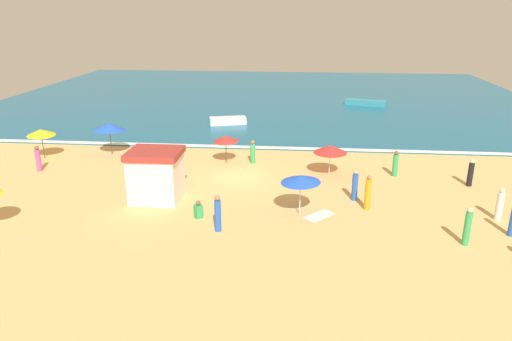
{
  "coord_description": "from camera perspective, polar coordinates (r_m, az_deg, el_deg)",
  "views": [
    {
      "loc": [
        3.8,
        -27.41,
        10.02
      ],
      "look_at": [
        1.27,
        -0.99,
        0.8
      ],
      "focal_mm": 33.04,
      "sensor_mm": 36.0,
      "label": 1
    }
  ],
  "objects": [
    {
      "name": "beach_umbrella_5",
      "position": [
        34.98,
        -17.34,
        5.06
      ],
      "size": [
        3.15,
        3.14,
        2.32
      ],
      "color": "#4C3823",
      "rests_on": "ground_plane"
    },
    {
      "name": "beachgoer_11",
      "position": [
        23.83,
        -6.98,
        -4.8
      ],
      "size": [
        0.52,
        0.52,
        0.92
      ],
      "color": "green",
      "rests_on": "ground_plane"
    },
    {
      "name": "beach_umbrella_2",
      "position": [
        29.54,
        8.98,
        2.59
      ],
      "size": [
        2.62,
        2.62,
        1.98
      ],
      "color": "silver",
      "rests_on": "ground_plane"
    },
    {
      "name": "beachgoer_10",
      "position": [
        26.21,
        27.42,
        -3.71
      ],
      "size": [
        0.48,
        0.48,
        1.69
      ],
      "color": "white",
      "rests_on": "ground_plane"
    },
    {
      "name": "beachgoer_8",
      "position": [
        22.84,
        24.22,
        -6.22
      ],
      "size": [
        0.41,
        0.41,
        1.82
      ],
      "color": "green",
      "rests_on": "ground_plane"
    },
    {
      "name": "beachgoer_9",
      "position": [
        31.77,
        -0.4,
        2.24
      ],
      "size": [
        0.46,
        0.46,
        1.62
      ],
      "color": "green",
      "rests_on": "ground_plane"
    },
    {
      "name": "small_boat_1",
      "position": [
        42.48,
        -3.43,
        6.04
      ],
      "size": [
        3.45,
        2.09,
        0.6
      ],
      "color": "white",
      "rests_on": "ocean_water"
    },
    {
      "name": "beach_towel_1",
      "position": [
        24.24,
        7.67,
        -5.43
      ],
      "size": [
        1.69,
        1.72,
        0.01
      ],
      "color": "white",
      "rests_on": "ground_plane"
    },
    {
      "name": "wave_breaker_foam",
      "position": [
        35.34,
        -0.93,
        2.86
      ],
      "size": [
        57.0,
        0.7,
        0.01
      ],
      "primitive_type": "cube",
      "color": "white",
      "rests_on": "ocean_water"
    },
    {
      "name": "beachgoer_6",
      "position": [
        26.2,
        11.88,
        -1.83
      ],
      "size": [
        0.34,
        0.34,
        1.73
      ],
      "color": "blue",
      "rests_on": "ground_plane"
    },
    {
      "name": "beachgoer_3",
      "position": [
        33.31,
        -24.87,
        1.29
      ],
      "size": [
        0.44,
        0.44,
        1.68
      ],
      "color": "#D84CA5",
      "rests_on": "ground_plane"
    },
    {
      "name": "beachgoer_7",
      "position": [
        30.56,
        16.52,
        0.76
      ],
      "size": [
        0.44,
        0.44,
        1.66
      ],
      "color": "green",
      "rests_on": "ground_plane"
    },
    {
      "name": "beach_umbrella_0",
      "position": [
        23.58,
        5.42,
        -1.06
      ],
      "size": [
        2.46,
        2.45,
        2.12
      ],
      "color": "silver",
      "rests_on": "ground_plane"
    },
    {
      "name": "beachgoer_2",
      "position": [
        22.18,
        -4.65,
        -5.26
      ],
      "size": [
        0.42,
        0.42,
        1.81
      ],
      "color": "blue",
      "rests_on": "ground_plane"
    },
    {
      "name": "beach_towel_0",
      "position": [
        28.24,
        -12.08,
        -2.06
      ],
      "size": [
        1.67,
        1.62,
        0.01
      ],
      "color": "black",
      "rests_on": "ground_plane"
    },
    {
      "name": "beach_umbrella_3",
      "position": [
        35.79,
        -24.6,
        4.22
      ],
      "size": [
        2.64,
        2.64,
        2.13
      ],
      "color": "#4C3823",
      "rests_on": "ground_plane"
    },
    {
      "name": "ground_plane",
      "position": [
        29.43,
        -2.29,
        -0.76
      ],
      "size": [
        60.0,
        60.0,
        0.0
      ],
      "primitive_type": "plane",
      "color": "#E5B26B"
    },
    {
      "name": "beachgoer_12",
      "position": [
        25.08,
        13.39,
        -2.72
      ],
      "size": [
        0.38,
        0.38,
        1.89
      ],
      "color": "orange",
      "rests_on": "ground_plane"
    },
    {
      "name": "lifeguard_cabana",
      "position": [
        26.07,
        -11.99,
        -0.52
      ],
      "size": [
        2.79,
        2.48,
        2.81
      ],
      "color": "white",
      "rests_on": "ground_plane"
    },
    {
      "name": "beach_umbrella_4",
      "position": [
        31.64,
        -3.68,
        3.86
      ],
      "size": [
        2.29,
        2.3,
        1.94
      ],
      "color": "#4C3823",
      "rests_on": "ground_plane"
    },
    {
      "name": "beachgoer_4",
      "position": [
        30.41,
        24.55,
        -0.27
      ],
      "size": [
        0.37,
        0.37,
        1.67
      ],
      "color": "black",
      "rests_on": "ground_plane"
    },
    {
      "name": "ocean_water",
      "position": [
        56.43,
        1.53,
        8.97
      ],
      "size": [
        60.0,
        44.0,
        0.1
      ],
      "primitive_type": "cube",
      "color": "#196084",
      "rests_on": "ground_plane"
    },
    {
      "name": "small_boat_0",
      "position": [
        52.04,
        13.13,
        8.0
      ],
      "size": [
        4.39,
        2.05,
        0.59
      ],
      "color": "teal",
      "rests_on": "ocean_water"
    }
  ]
}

